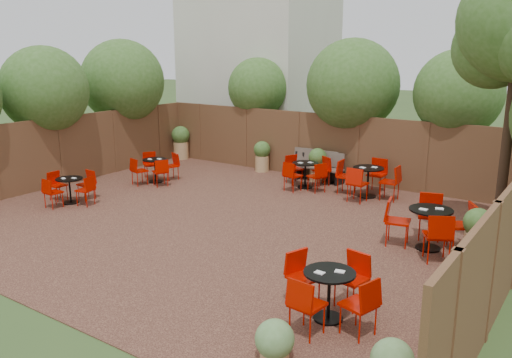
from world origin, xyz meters
The scene contains 11 objects.
ground centered at (0.00, 0.00, 0.00)m, with size 80.00×80.00×0.00m, color #354F23.
courtyard_paving centered at (0.00, 0.00, 0.01)m, with size 12.00×10.00×0.02m, color #331A14.
fence_back centered at (0.00, 5.00, 1.00)m, with size 12.00×0.08×2.00m, color brown.
fence_left centered at (-6.00, 0.00, 1.00)m, with size 0.08×10.00×2.00m, color brown.
neighbour_building centered at (-4.50, 8.00, 4.00)m, with size 5.00×4.00×8.00m, color beige.
overhang_foliage centered at (-1.85, 2.86, 2.75)m, with size 15.78×10.66×2.76m.
park_bench_left centered at (0.02, 4.62, 0.49)m, with size 1.51×0.64×0.91m.
park_bench_right centered at (-0.22, 4.62, 0.49)m, with size 1.48×0.49×0.91m.
bistro_tables centered at (1.04, 1.21, 0.46)m, with size 10.14×8.14×0.96m.
planters centered at (-1.37, 3.87, 0.59)m, with size 11.48×4.34×1.18m.
low_shrubs centered at (5.05, -2.47, 0.33)m, with size 2.13×3.47×0.72m.
Camera 1 is at (7.10, -9.15, 3.94)m, focal length 37.01 mm.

